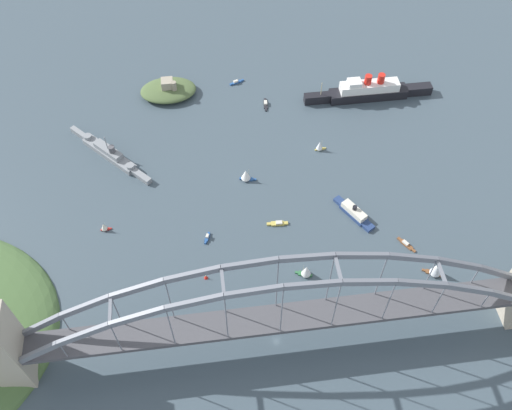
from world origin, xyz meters
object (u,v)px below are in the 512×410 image
Objects in this scene: harbor_arch_bridge at (278,315)px; ocean_liner at (369,91)px; small_boat_5 at (236,82)px; naval_cruiser at (110,153)px; small_boat_2 at (104,227)px; small_boat_3 at (266,104)px; small_boat_6 at (406,244)px; fort_island_mid_harbor at (168,90)px; small_boat_9 at (320,145)px; small_boat_8 at (278,223)px; channel_marker_buoy at (206,277)px; small_boat_0 at (437,269)px; harbor_ferry_steamer at (354,212)px; small_boat_4 at (306,271)px; small_boat_7 at (246,175)px; small_boat_1 at (207,238)px.

harbor_arch_bridge is 194.28m from ocean_liner.
ocean_liner is 93.66m from small_boat_5.
naval_cruiser is 8.25× the size of small_boat_2.
small_boat_3 reaches higher than small_boat_6.
fort_island_mid_harbor reaches higher than small_boat_6.
ocean_liner reaches higher than naval_cruiser.
small_boat_2 is 0.82× the size of small_boat_9.
small_boat_6 is at bearing -10.76° from small_boat_2.
ocean_liner is 62.41m from small_boat_9.
small_boat_8 is 1.51× the size of small_boat_9.
channel_marker_buoy is (-32.43, 40.36, -27.36)m from harbor_arch_bridge.
small_boat_2 is 2.44× the size of channel_marker_buoy.
harbor_arch_bridge is 175.14m from small_boat_3.
small_boat_0 is (177.18, -109.59, 2.67)m from naval_cruiser.
channel_marker_buoy reaches higher than small_boat_3.
channel_marker_buoy is at bearing -160.59° from harbor_ferry_steamer.
naval_cruiser is 147.79m from small_boat_4.
harbor_ferry_steamer is 2.70× the size of small_boat_7.
small_boat_0 is 108.10m from small_boat_9.
small_boat_8 is at bearing -33.94° from naval_cruiser.
channel_marker_buoy is (-53.83, 4.99, -3.29)m from small_boat_4.
ocean_liner is at bearing 27.02° from small_boat_2.
small_boat_3 is at bearing 71.91° from small_boat_7.
harbor_arch_bridge is 8.01× the size of fort_island_mid_harbor.
small_boat_5 reaches higher than small_boat_8.
small_boat_4 reaches higher than small_boat_2.
small_boat_5 is 3.88× the size of channel_marker_buoy.
small_boat_9 is at bearing 47.09° from channel_marker_buoy.
small_boat_6 is (167.45, -89.22, -2.35)m from naval_cruiser.
small_boat_1 is 116.41m from small_boat_3.
small_boat_3 is at bearing 83.87° from harbor_arch_bridge.
small_boat_2 is at bearing 176.94° from harbor_ferry_steamer.
ocean_liner reaches higher than small_boat_2.
small_boat_4 is 163.16m from small_boat_5.
harbor_arch_bridge is 11.07× the size of harbor_ferry_steamer.
small_boat_0 reaches higher than small_boat_4.
small_boat_8 is (14.37, -36.06, -3.69)m from small_boat_7.
small_boat_1 is 25.79m from channel_marker_buoy.
small_boat_6 is at bearing -48.27° from fort_island_mid_harbor.
small_boat_7 is (-3.69, -90.35, 3.58)m from small_boat_5.
harbor_ferry_steamer reaches higher than small_boat_8.
small_boat_9 is (-43.56, -44.65, -2.01)m from ocean_liner.
small_boat_1 is at bearing 84.14° from channel_marker_buoy.
small_boat_7 is at bearing -62.24° from fort_island_mid_harbor.
small_boat_7 is 53.23m from small_boat_9.
harbor_arch_bridge reaches higher than small_boat_2.
small_boat_6 is 4.15× the size of channel_marker_buoy.
naval_cruiser reaches higher than small_boat_6.
naval_cruiser is 57.13m from small_boat_2.
small_boat_4 reaches higher than channel_marker_buoy.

